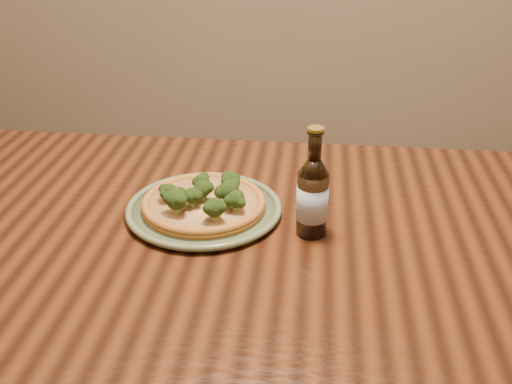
# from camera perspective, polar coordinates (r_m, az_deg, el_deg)

# --- Properties ---
(table) EXTENTS (1.60, 0.90, 0.75)m
(table) POSITION_cam_1_polar(r_m,az_deg,el_deg) (1.26, -7.82, -6.72)
(table) COLOR #421F0E
(table) RESTS_ON ground
(plate) EXTENTS (0.32, 0.32, 0.02)m
(plate) POSITION_cam_1_polar(r_m,az_deg,el_deg) (1.24, -4.96, -1.61)
(plate) COLOR #5C6B4A
(plate) RESTS_ON table
(pizza) EXTENTS (0.26, 0.26, 0.07)m
(pizza) POSITION_cam_1_polar(r_m,az_deg,el_deg) (1.23, -4.93, -0.93)
(pizza) COLOR #A76625
(pizza) RESTS_ON plate
(beer_bottle) EXTENTS (0.06, 0.06, 0.22)m
(beer_bottle) POSITION_cam_1_polar(r_m,az_deg,el_deg) (1.14, 5.40, -0.38)
(beer_bottle) COLOR black
(beer_bottle) RESTS_ON table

